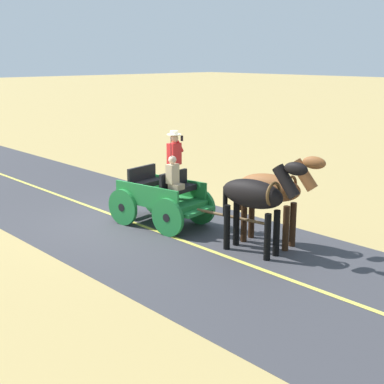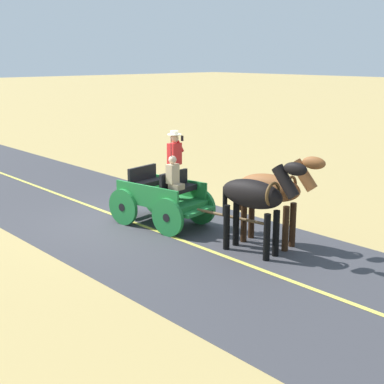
# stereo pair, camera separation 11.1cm
# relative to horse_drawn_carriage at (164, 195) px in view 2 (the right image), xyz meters

# --- Properties ---
(ground_plane) EXTENTS (200.00, 200.00, 0.00)m
(ground_plane) POSITION_rel_horse_drawn_carriage_xyz_m (0.49, -0.85, -0.82)
(ground_plane) COLOR tan
(road_surface) EXTENTS (5.71, 160.00, 0.01)m
(road_surface) POSITION_rel_horse_drawn_carriage_xyz_m (0.49, -0.85, -0.81)
(road_surface) COLOR #38383D
(road_surface) RESTS_ON ground
(road_centre_stripe) EXTENTS (0.12, 160.00, 0.00)m
(road_centre_stripe) POSITION_rel_horse_drawn_carriage_xyz_m (0.49, -0.85, -0.81)
(road_centre_stripe) COLOR #DBCC4C
(road_centre_stripe) RESTS_ON road_surface
(horse_drawn_carriage) EXTENTS (1.81, 4.51, 2.50)m
(horse_drawn_carriage) POSITION_rel_horse_drawn_carriage_xyz_m (0.00, 0.00, 0.00)
(horse_drawn_carriage) COLOR #1E7233
(horse_drawn_carriage) RESTS_ON ground
(horse_near_side) EXTENTS (0.88, 2.15, 2.21)m
(horse_near_side) POSITION_rel_horse_drawn_carriage_xyz_m (-0.89, 2.92, 0.51)
(horse_near_side) COLOR brown
(horse_near_side) RESTS_ON ground
(horse_off_side) EXTENTS (0.75, 2.15, 2.21)m
(horse_off_side) POSITION_rel_horse_drawn_carriage_xyz_m (-0.14, 3.05, 0.51)
(horse_off_side) COLOR black
(horse_off_side) RESTS_ON ground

